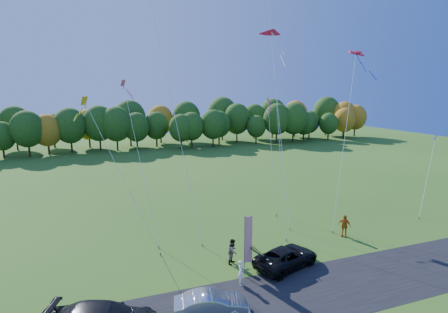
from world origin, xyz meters
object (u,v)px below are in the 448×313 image
object	(u,v)px
person_east	(344,226)
feather_flag	(248,239)
silver_sedan	(211,305)
black_suv	(286,257)

from	to	relation	value
person_east	feather_flag	xyz separation A→B (m)	(-10.48, -3.13, 1.68)
silver_sedan	person_east	distance (m)	15.49
silver_sedan	feather_flag	bearing A→B (deg)	-36.70
black_suv	silver_sedan	xyz separation A→B (m)	(-6.75, -3.49, -0.02)
silver_sedan	black_suv	bearing A→B (deg)	-51.62
person_east	black_suv	bearing A→B (deg)	-101.36
silver_sedan	feather_flag	world-z (taller)	feather_flag
black_suv	feather_flag	bearing A→B (deg)	75.87
black_suv	silver_sedan	distance (m)	7.60
black_suv	silver_sedan	size ratio (longest dim) A/B	1.22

